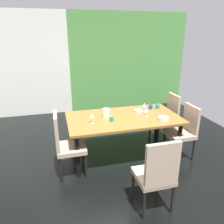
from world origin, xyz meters
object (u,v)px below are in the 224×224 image
(chair_right_near, at_px, (184,129))
(wine_glass_east, at_px, (147,110))
(wine_glass_left, at_px, (92,116))
(chair_right_far, at_px, (167,116))
(serving_bowl_near_shelf, at_px, (163,118))
(serving_bowl_south, at_px, (138,111))
(dining_table, at_px, (123,121))
(cup_north, at_px, (112,119))
(cup_center, at_px, (158,106))
(chair_left_near, at_px, (65,142))
(chair_head_near, at_px, (157,173))
(wine_glass_rear, at_px, (144,105))
(pitcher_west, at_px, (106,113))
(cup_near_window, at_px, (151,107))

(chair_right_near, relative_size, wine_glass_east, 6.37)
(wine_glass_left, bearing_deg, chair_right_far, 14.48)
(serving_bowl_near_shelf, xyz_separation_m, serving_bowl_south, (-0.27, 0.46, -0.00))
(wine_glass_east, height_order, serving_bowl_south, wine_glass_east)
(chair_right_far, distance_m, serving_bowl_south, 0.74)
(dining_table, distance_m, wine_glass_left, 0.62)
(chair_right_far, distance_m, cup_north, 1.38)
(serving_bowl_south, bearing_deg, chair_right_near, -34.59)
(chair_right_far, bearing_deg, wine_glass_east, 120.17)
(chair_right_far, height_order, cup_center, chair_right_far)
(chair_left_near, bearing_deg, wine_glass_left, 113.26)
(chair_head_near, bearing_deg, wine_glass_rear, 72.67)
(cup_center, height_order, pitcher_west, pitcher_west)
(chair_right_far, relative_size, cup_center, 11.66)
(chair_head_near, distance_m, chair_left_near, 1.48)
(chair_right_far, bearing_deg, wine_glass_left, 104.48)
(chair_left_near, height_order, cup_north, chair_left_near)
(cup_north, relative_size, pitcher_west, 0.58)
(chair_head_near, xyz_separation_m, serving_bowl_near_shelf, (0.64, 1.09, 0.23))
(wine_glass_rear, bearing_deg, chair_left_near, -161.11)
(chair_right_near, distance_m, chair_right_far, 0.61)
(dining_table, relative_size, serving_bowl_near_shelf, 10.82)
(cup_near_window, bearing_deg, dining_table, -156.63)
(dining_table, xyz_separation_m, chair_left_near, (-1.04, -0.31, -0.12))
(cup_near_window, xyz_separation_m, pitcher_west, (-0.93, -0.17, 0.03))
(chair_left_near, relative_size, cup_center, 12.10)
(chair_head_near, relative_size, chair_left_near, 0.98)
(wine_glass_rear, relative_size, pitcher_west, 1.07)
(serving_bowl_south, bearing_deg, dining_table, -153.85)
(dining_table, relative_size, cup_near_window, 23.93)
(chair_right_near, distance_m, chair_left_near, 2.07)
(wine_glass_rear, height_order, cup_north, wine_glass_rear)
(chair_right_near, height_order, serving_bowl_south, chair_right_near)
(chair_right_far, relative_size, serving_bowl_near_shelf, 5.54)
(chair_left_near, bearing_deg, cup_near_window, 109.17)
(chair_right_far, xyz_separation_m, wine_glass_left, (-1.61, -0.42, 0.34))
(pitcher_west, bearing_deg, chair_head_near, -79.81)
(chair_right_near, relative_size, cup_near_window, 11.81)
(chair_head_near, bearing_deg, pitcher_west, 100.19)
(serving_bowl_south, bearing_deg, cup_north, -153.46)
(wine_glass_rear, height_order, pitcher_west, wine_glass_rear)
(cup_center, bearing_deg, serving_bowl_near_shelf, -106.26)
(chair_right_far, relative_size, wine_glass_rear, 6.40)
(cup_center, bearing_deg, wine_glass_left, -164.63)
(chair_head_near, height_order, chair_left_near, chair_left_near)
(cup_north, distance_m, cup_near_window, 0.98)
(pitcher_west, bearing_deg, cup_north, -80.85)
(chair_head_near, bearing_deg, serving_bowl_south, 76.76)
(chair_head_near, bearing_deg, chair_left_near, 133.41)
(chair_right_far, bearing_deg, serving_bowl_south, 101.35)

